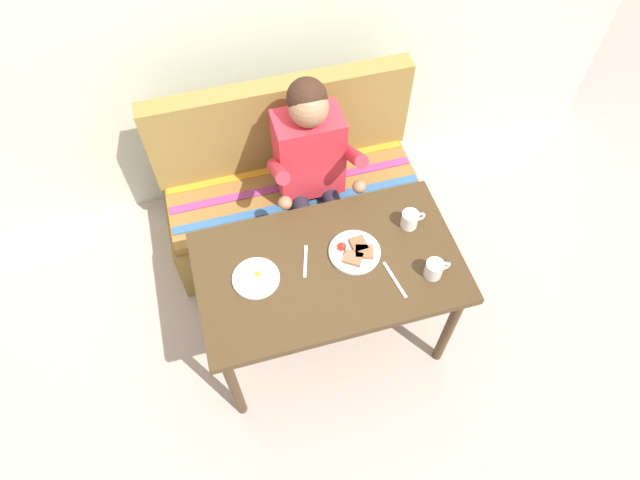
% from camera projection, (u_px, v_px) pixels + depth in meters
% --- Properties ---
extents(ground_plane, '(8.00, 8.00, 0.00)m').
position_uv_depth(ground_plane, '(327.00, 333.00, 3.06)').
color(ground_plane, '#B29E94').
extents(table, '(1.20, 0.70, 0.73)m').
position_uv_depth(table, '(329.00, 275.00, 2.52)').
color(table, '#412F19').
rests_on(table, ground).
extents(couch, '(1.44, 0.56, 1.00)m').
position_uv_depth(couch, '(292.00, 194.00, 3.20)').
color(couch, olive).
rests_on(couch, ground).
extents(person, '(0.45, 0.61, 1.21)m').
position_uv_depth(person, '(312.00, 165.00, 2.78)').
color(person, red).
rests_on(person, ground).
extents(plate_breakfast, '(0.24, 0.24, 0.05)m').
position_uv_depth(plate_breakfast, '(356.00, 252.00, 2.48)').
color(plate_breakfast, white).
rests_on(plate_breakfast, table).
extents(plate_eggs, '(0.21, 0.21, 0.04)m').
position_uv_depth(plate_eggs, '(256.00, 278.00, 2.41)').
color(plate_eggs, white).
rests_on(plate_eggs, table).
extents(coffee_mug, '(0.12, 0.08, 0.09)m').
position_uv_depth(coffee_mug, '(410.00, 219.00, 2.54)').
color(coffee_mug, white).
rests_on(coffee_mug, table).
extents(coffee_mug_second, '(0.12, 0.08, 0.09)m').
position_uv_depth(coffee_mug_second, '(435.00, 269.00, 2.39)').
color(coffee_mug_second, white).
rests_on(coffee_mug_second, table).
extents(fork, '(0.06, 0.17, 0.00)m').
position_uv_depth(fork, '(305.00, 261.00, 2.46)').
color(fork, silver).
rests_on(fork, table).
extents(knife, '(0.05, 0.20, 0.00)m').
position_uv_depth(knife, '(395.00, 280.00, 2.41)').
color(knife, silver).
rests_on(knife, table).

